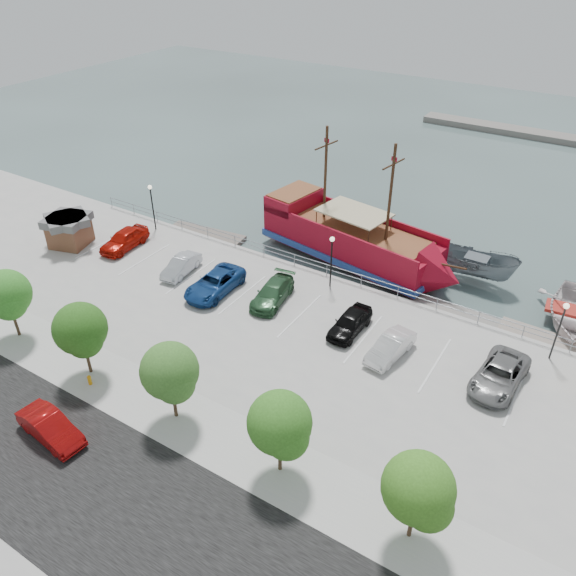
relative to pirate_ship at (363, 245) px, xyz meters
The scene contains 29 objects.
ground 12.40m from the pirate_ship, 89.96° to the right, with size 160.00×160.00×0.00m, color #394846.
street 28.26m from the pirate_ship, 89.98° to the right, with size 100.00×8.00×0.04m, color black.
sidewalk 22.26m from the pirate_ship, 89.98° to the right, with size 100.00×4.00×0.05m, color #ABAAAA.
seawall_railing 4.46m from the pirate_ship, 89.89° to the right, with size 50.00×0.06×1.00m.
far_shore 43.94m from the pirate_ship, 76.82° to the left, with size 40.00×3.00×0.80m, color slate.
pirate_ship is the anchor object (origin of this frame).
patrol_boat 9.14m from the pirate_ship, 15.79° to the left, with size 2.50×6.64×2.57m, color slate.
speedboat 16.65m from the pirate_ship, ahead, with size 5.53×7.74×1.60m, color beige.
dock_west 14.86m from the pirate_ship, 168.09° to the right, with size 7.45×2.13×0.43m, color #6D645B.
dock_mid 9.65m from the pirate_ship, 18.71° to the right, with size 6.72×1.92×0.38m, color gray.
dock_east 16.53m from the pirate_ship, 10.68° to the right, with size 7.84×2.24×0.45m, color gray.
shed 25.09m from the pirate_ship, 152.22° to the right, with size 4.02×4.02×2.65m.
street_sedan 27.57m from the pirate_ship, 101.84° to the right, with size 1.54×4.42×1.46m, color #8F0909.
fire_hydrant 24.13m from the pirate_ship, 107.20° to the right, with size 0.25×0.25×0.71m.
lamp_post_left 18.99m from the pirate_ship, 162.29° to the right, with size 0.36×0.36×4.28m.
lamp_post_mid 6.09m from the pirate_ship, 89.92° to the right, with size 0.36×0.36×4.28m.
lamp_post_right 17.13m from the pirate_ship, 19.74° to the right, with size 0.36×0.36×4.28m.
tree_b 26.91m from the pirate_ship, 123.63° to the right, with size 3.30×3.20×5.00m.
tree_c 23.78m from the pirate_ship, 109.37° to the right, with size 3.30×3.20×5.00m.
tree_d 22.46m from the pirate_ship, 92.17° to the right, with size 3.30×3.20×5.00m.
tree_e 23.27m from the pirate_ship, 74.58° to the right, with size 3.30×3.20×5.00m.
tree_f 26.02m from the pirate_ship, 59.48° to the right, with size 3.30×3.20×5.00m.
parked_car_a 20.25m from the pirate_ship, 151.45° to the right, with size 1.93×4.80×1.64m, color #AB0F06.
parked_car_b 15.02m from the pirate_ship, 136.77° to the right, with size 1.41×4.03×1.33m, color #B2B7BD.
parked_car_c 13.05m from the pirate_ship, 122.45° to the right, with size 2.51×5.44×1.51m, color navy.
parked_car_d 10.09m from the pirate_ship, 105.23° to the right, with size 1.97×4.85×1.41m, color #2A5532.
parked_car_e 10.70m from the pirate_ship, 69.13° to the right, with size 1.73×4.30×1.46m, color black.
parked_car_f 13.10m from the pirate_ship, 56.78° to the right, with size 1.48×4.25×1.40m, color silver.
parked_car_g 17.03m from the pirate_ship, 35.89° to the right, with size 2.46×5.34×1.48m, color slate.
Camera 1 is at (16.36, -25.85, 23.59)m, focal length 35.00 mm.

